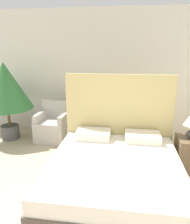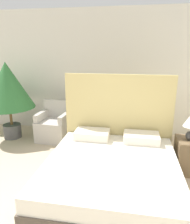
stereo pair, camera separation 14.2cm
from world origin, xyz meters
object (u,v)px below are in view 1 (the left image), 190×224
Objects in this scene: bed at (115,168)px; potted_palm at (5,88)px; armchair_near_window_left at (53,128)px; armchair_near_window_right at (99,130)px; nightstand at (189,154)px.

potted_palm reaches higher than bed.
armchair_near_window_left is at bearing 2.51° from potted_palm.
armchair_near_window_right is at bearing 1.22° from potted_palm.
bed is 1.18× the size of potted_palm.
bed is at bearing -42.06° from armchair_near_window_left.
armchair_near_window_left is at bearing 133.72° from bed.
armchair_near_window_left reaches higher than nightstand.
nightstand is (1.21, 0.67, -0.02)m from bed.
nightstand is at bearing -13.88° from armchair_near_window_left.
armchair_near_window_left is 0.50× the size of potted_palm.
armchair_near_window_left is (-1.48, 1.55, -0.01)m from bed.
armchair_near_window_right is (1.06, 0.00, 0.00)m from armchair_near_window_left.
armchair_near_window_left is at bearing 161.91° from nightstand.
nightstand is (2.70, -0.88, -0.00)m from armchair_near_window_left.
armchair_near_window_left and armchair_near_window_right have the same top height.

